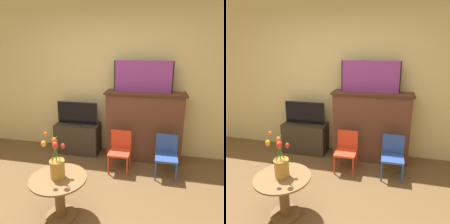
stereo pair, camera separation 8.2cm
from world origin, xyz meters
The scene contains 9 objects.
wall_back centered at (0.00, 2.13, 1.35)m, with size 8.00×0.06×2.70m.
fireplace_mantel centered at (0.54, 1.90, 0.60)m, with size 1.31×0.43×1.17m.
painting centered at (0.49, 1.91, 1.42)m, with size 0.95×0.03×0.50m.
tv_stand centered at (-0.66, 1.88, 0.27)m, with size 0.79×0.40×0.54m.
tv_monitor centered at (-0.66, 1.89, 0.74)m, with size 0.74×0.12×0.40m.
chair_red centered at (0.21, 1.43, 0.35)m, with size 0.32×0.32×0.62m.
chair_blue centered at (0.92, 1.42, 0.35)m, with size 0.32×0.32×0.62m.
side_table centered at (-0.27, 0.27, 0.33)m, with size 0.63×0.63×0.50m.
vase_tulips centered at (-0.27, 0.27, 0.66)m, with size 0.22×0.21×0.51m.
Camera 2 is at (0.83, -1.63, 1.85)m, focal length 35.00 mm.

